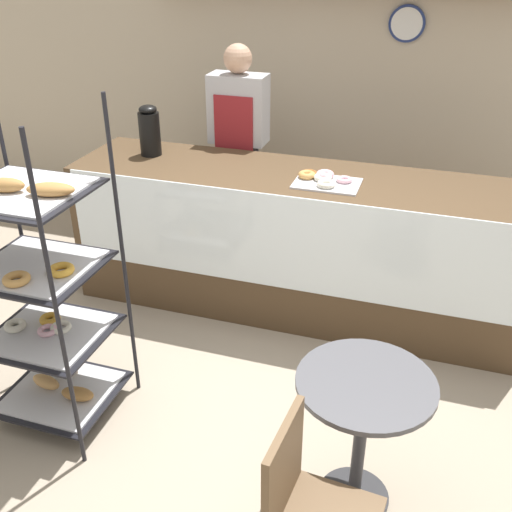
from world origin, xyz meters
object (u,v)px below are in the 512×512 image
at_px(pastry_rack, 44,301).
at_px(person_worker, 239,150).
at_px(donut_tray_counter, 323,179).
at_px(cafe_table, 363,414).
at_px(cafe_chair, 305,502).
at_px(coffee_carafe, 150,131).

bearing_deg(pastry_rack, person_worker, 79.87).
height_order(pastry_rack, person_worker, pastry_rack).
xyz_separation_m(person_worker, donut_tray_counter, (0.79, -0.63, 0.09)).
relative_size(cafe_table, donut_tray_counter, 1.75).
bearing_deg(person_worker, cafe_chair, -65.87).
xyz_separation_m(coffee_carafe, donut_tray_counter, (1.29, -0.16, -0.15)).
bearing_deg(coffee_carafe, cafe_table, -42.06).
xyz_separation_m(pastry_rack, cafe_chair, (1.55, -0.64, -0.19)).
relative_size(cafe_table, cafe_chair, 0.81).
relative_size(pastry_rack, coffee_carafe, 4.97).
bearing_deg(donut_tray_counter, cafe_table, -70.38).
relative_size(pastry_rack, cafe_table, 2.44).
distance_m(person_worker, cafe_table, 2.53).
bearing_deg(cafe_chair, pastry_rack, 72.15).
distance_m(person_worker, cafe_chair, 2.94).
bearing_deg(cafe_table, donut_tray_counter, 109.62).
relative_size(cafe_table, coffee_carafe, 2.03).
xyz_separation_m(pastry_rack, cafe_table, (1.68, -0.09, -0.20)).
bearing_deg(cafe_chair, cafe_table, -8.59).
relative_size(pastry_rack, cafe_chair, 1.98).
bearing_deg(person_worker, donut_tray_counter, -38.49).
bearing_deg(pastry_rack, cafe_chair, -22.45).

